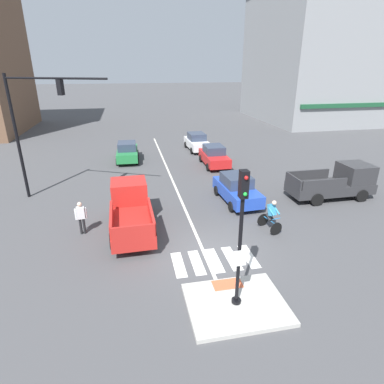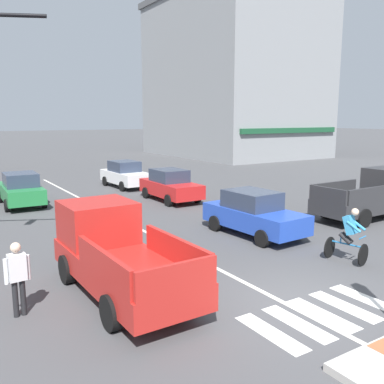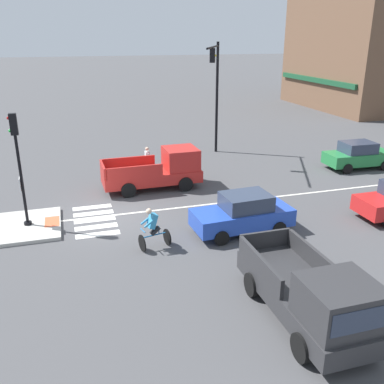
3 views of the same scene
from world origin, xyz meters
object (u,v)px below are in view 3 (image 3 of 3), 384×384
Objects in this scene: cyclist at (153,228)px; signal_pole at (18,160)px; traffic_light_mast at (216,83)px; pickup_truck_charcoal_cross_right at (312,297)px; car_blue_eastbound_mid at (243,213)px; pedestrian_at_curb_left at (147,159)px; car_green_westbound_distant at (358,155)px; pickup_truck_red_westbound_near at (160,170)px.

signal_pole is at bearing -125.52° from cyclist.
pickup_truck_charcoal_cross_right is (17.66, -3.41, -3.83)m from traffic_light_mast.
cyclist is at bearing 54.48° from signal_pole.
car_blue_eastbound_mid is 2.51× the size of pedestrian_at_curb_left.
traffic_light_mast is at bearing -124.55° from car_green_westbound_distant.
pickup_truck_red_westbound_near is at bearing -173.47° from pickup_truck_charcoal_cross_right.
traffic_light_mast reaches higher than car_blue_eastbound_mid.
car_green_westbound_distant is 12.01m from car_blue_eastbound_mid.
pedestrian_at_curb_left is (-2.34, -12.53, 0.17)m from car_green_westbound_distant.
cyclist is at bearing -15.08° from pickup_truck_red_westbound_near.
car_green_westbound_distant is 15.60m from cyclist.
signal_pole reaches higher than car_green_westbound_distant.
signal_pole reaches higher than pickup_truck_red_westbound_near.
pedestrian_at_curb_left is (-9.03, 1.56, 0.11)m from cyclist.
car_green_westbound_distant is 2.49× the size of pedestrian_at_curb_left.
car_green_westbound_distant is at bearing 55.45° from traffic_light_mast.
traffic_light_mast is 1.75× the size of car_green_westbound_distant.
car_green_westbound_distant is (-3.32, 18.81, -2.17)m from signal_pole.
traffic_light_mast is 8.03m from pickup_truck_red_westbound_near.
signal_pole is 9.32m from car_blue_eastbound_mid.
car_green_westbound_distant is at bearing 100.02° from signal_pole.
cyclist is at bearing -9.83° from pedestrian_at_curb_left.
traffic_light_mast is at bearing 169.06° from pickup_truck_charcoal_cross_right.
pickup_truck_charcoal_cross_right is at bearing 40.82° from signal_pole.
car_green_westbound_distant is at bearing 79.44° from pedestrian_at_curb_left.
car_green_westbound_distant is at bearing 139.06° from pickup_truck_charcoal_cross_right.
pedestrian_at_curb_left is at bearing -61.20° from traffic_light_mast.
pickup_truck_red_westbound_near is at bearing -89.98° from car_green_westbound_distant.
car_blue_eastbound_mid is at bearing 18.13° from pickup_truck_red_westbound_near.
pickup_truck_charcoal_cross_right is 14.95m from pedestrian_at_curb_left.
pickup_truck_charcoal_cross_right is (6.25, -0.62, 0.17)m from car_blue_eastbound_mid.
car_blue_eastbound_mid is (2.95, 8.57, -2.17)m from signal_pole.
pedestrian_at_curb_left is (-2.34, -0.24, 0.00)m from pickup_truck_red_westbound_near.
traffic_light_mast is at bearing 118.80° from pedestrian_at_curb_left.
pedestrian_at_curb_left is at bearing 170.17° from cyclist.
pedestrian_at_curb_left is at bearing 132.03° from signal_pole.
car_green_westbound_distant is 2.47× the size of cyclist.
cyclist reaches higher than pedestrian_at_curb_left.
pedestrian_at_curb_left is (-5.66, 6.28, -1.99)m from signal_pole.
pickup_truck_red_westbound_near is 2.35m from pedestrian_at_curb_left.
pickup_truck_charcoal_cross_right reaches higher than pedestrian_at_curb_left.
cyclist is at bearing -29.35° from traffic_light_mast.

